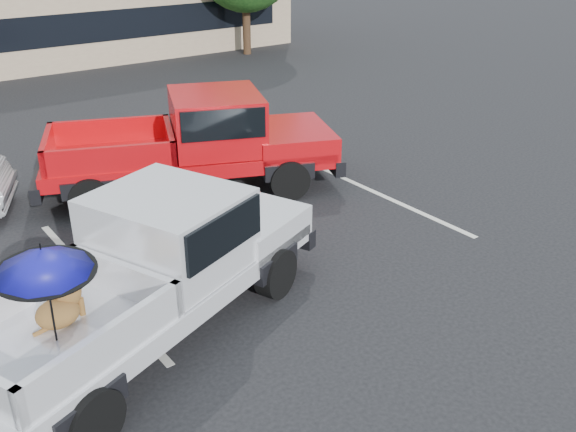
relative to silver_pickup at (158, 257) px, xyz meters
name	(u,v)px	position (x,y,z in m)	size (l,w,h in m)	color
ground	(328,278)	(2.63, -0.40, -1.05)	(90.00, 90.00, 0.00)	black
stripe_left	(96,284)	(-0.37, 1.60, -1.05)	(0.12, 5.00, 0.01)	silver
stripe_right	(378,193)	(5.63, 1.60, -1.05)	(0.12, 5.00, 0.01)	silver
silver_pickup	(158,257)	(0.00, 0.00, 0.00)	(6.01, 3.93, 2.06)	black
red_pickup	(208,138)	(3.06, 3.94, 0.04)	(6.37, 4.25, 1.99)	black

